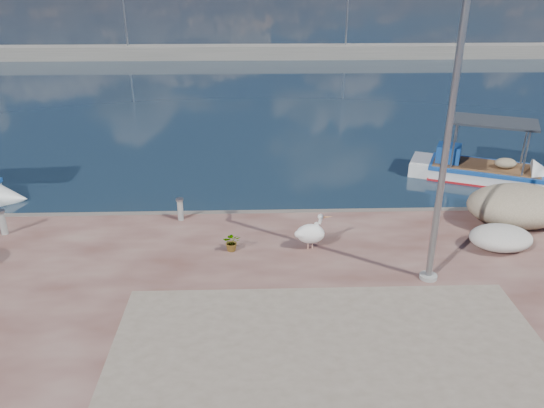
{
  "coord_description": "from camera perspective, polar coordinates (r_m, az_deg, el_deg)",
  "views": [
    {
      "loc": [
        -0.46,
        -10.45,
        7.64
      ],
      "look_at": [
        0.0,
        3.8,
        1.3
      ],
      "focal_mm": 35.0,
      "sensor_mm": 36.0,
      "label": 1
    }
  ],
  "objects": [
    {
      "name": "potted_plant",
      "position": [
        14.65,
        -4.32,
        -4.07
      ],
      "size": [
        0.49,
        0.42,
        0.54
      ],
      "primitive_type": "imported",
      "rotation": [
        0.0,
        0.0,
        -0.01
      ],
      "color": "#33722D",
      "rests_on": "quay"
    },
    {
      "name": "bollard_near",
      "position": [
        16.55,
        -9.84,
        -0.47
      ],
      "size": [
        0.24,
        0.24,
        0.72
      ],
      "color": "gray",
      "rests_on": "quay"
    },
    {
      "name": "quay_patch",
      "position": [
        10.42,
        7.14,
        -19.49
      ],
      "size": [
        9.0,
        7.0,
        0.01
      ],
      "primitive_type": "cube",
      "color": "gray",
      "rests_on": "quay"
    },
    {
      "name": "lamp_post",
      "position": [
        12.72,
        18.11,
        5.19
      ],
      "size": [
        0.44,
        0.96,
        7.0
      ],
      "color": "gray",
      "rests_on": "quay"
    },
    {
      "name": "pelican",
      "position": [
        14.64,
        4.23,
        -3.14
      ],
      "size": [
        1.08,
        0.68,
        1.02
      ],
      "rotation": [
        0.0,
        0.0,
        0.29
      ],
      "color": "tan",
      "rests_on": "quay"
    },
    {
      "name": "boat_right",
      "position": [
        22.58,
        21.71,
        3.03
      ],
      "size": [
        6.05,
        4.05,
        2.78
      ],
      "rotation": [
        0.0,
        0.0,
        -0.41
      ],
      "color": "white",
      "rests_on": "ground"
    },
    {
      "name": "ground",
      "position": [
        12.95,
        0.56,
        -12.18
      ],
      "size": [
        1400.0,
        1400.0,
        0.0
      ],
      "primitive_type": "plane",
      "color": "#162635",
      "rests_on": "ground"
    },
    {
      "name": "net_pile_c",
      "position": [
        17.62,
        24.96,
        -0.16
      ],
      "size": [
        3.07,
        2.19,
        1.21
      ],
      "primitive_type": "ellipsoid",
      "color": "#BBA88B",
      "rests_on": "quay"
    },
    {
      "name": "net_pile_d",
      "position": [
        16.0,
        23.38,
        -3.35
      ],
      "size": [
        1.73,
        1.3,
        0.65
      ],
      "primitive_type": "ellipsoid",
      "color": "silver",
      "rests_on": "quay"
    },
    {
      "name": "breakwater",
      "position": [
        50.94,
        -1.38,
        16.03
      ],
      "size": [
        120.0,
        2.2,
        7.5
      ],
      "color": "gray",
      "rests_on": "ground"
    },
    {
      "name": "bollard_far",
      "position": [
        17.32,
        -27.02,
        -1.66
      ],
      "size": [
        0.25,
        0.25,
        0.76
      ],
      "color": "gray",
      "rests_on": "quay"
    }
  ]
}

